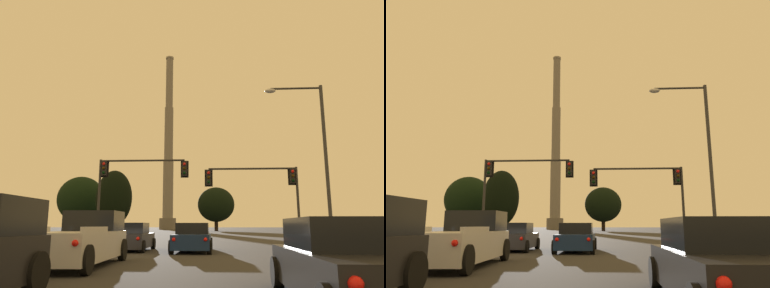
% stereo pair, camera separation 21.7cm
% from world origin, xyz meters
% --- Properties ---
extents(sedan_right_lane_third, '(1.99, 4.71, 1.43)m').
position_xyz_m(sedan_right_lane_third, '(3.27, 5.99, 0.67)').
color(sedan_right_lane_third, black).
rests_on(sedan_right_lane_third, ground_plane).
extents(hatchback_left_lane_front, '(1.90, 4.11, 1.44)m').
position_xyz_m(hatchback_left_lane_front, '(-3.24, 19.42, 0.66)').
color(hatchback_left_lane_front, '#232328').
rests_on(hatchback_left_lane_front, ground_plane).
extents(sedan_center_lane_front, '(2.02, 4.72, 1.43)m').
position_xyz_m(sedan_center_lane_front, '(-0.02, 19.07, 0.67)').
color(sedan_center_lane_front, navy).
rests_on(sedan_center_lane_front, ground_plane).
extents(pickup_truck_left_lane_second, '(2.29, 5.54, 1.82)m').
position_xyz_m(pickup_truck_left_lane_second, '(-3.36, 11.97, 0.80)').
color(pickup_truck_left_lane_second, silver).
rests_on(pickup_truck_left_lane_second, ground_plane).
extents(traffic_light_overhead_left, '(6.71, 0.50, 6.08)m').
position_xyz_m(traffic_light_overhead_left, '(-5.03, 26.21, 4.70)').
color(traffic_light_overhead_left, '#2D2D30').
rests_on(traffic_light_overhead_left, ground_plane).
extents(traffic_light_overhead_right, '(6.79, 0.50, 5.43)m').
position_xyz_m(traffic_light_overhead_right, '(4.75, 26.36, 4.20)').
color(traffic_light_overhead_right, '#2D2D30').
rests_on(traffic_light_overhead_right, ground_plane).
extents(street_lamp, '(3.35, 0.36, 9.34)m').
position_xyz_m(street_lamp, '(6.94, 20.42, 5.69)').
color(street_lamp, '#38383A').
rests_on(street_lamp, ground_plane).
extents(smokestack, '(5.70, 5.70, 62.50)m').
position_xyz_m(smokestack, '(-14.35, 127.71, 24.44)').
color(smokestack, slate).
rests_on(smokestack, ground_plane).
extents(treeline_far_right, '(11.78, 10.60, 13.39)m').
position_xyz_m(treeline_far_right, '(-31.91, 91.93, 7.69)').
color(treeline_far_right, black).
rests_on(treeline_far_right, ground_plane).
extents(treeline_right_mid, '(8.98, 8.08, 10.54)m').
position_xyz_m(treeline_right_mid, '(1.79, 92.00, 6.34)').
color(treeline_right_mid, black).
rests_on(treeline_right_mid, ground_plane).
extents(treeline_far_left, '(8.01, 7.21, 13.43)m').
position_xyz_m(treeline_far_left, '(-20.92, 81.91, 7.29)').
color(treeline_far_left, black).
rests_on(treeline_far_left, ground_plane).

